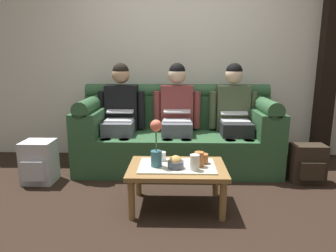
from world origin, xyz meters
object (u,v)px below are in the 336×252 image
object	(u,v)px
couch	(177,136)
person_right	(234,112)
snack_bowl	(176,163)
coffee_table	(177,172)
cup_far_center	(162,156)
person_middle	(177,112)
person_left	(121,112)
flower_vase	(156,144)
backpack_left	(39,162)
cup_near_right	(203,159)
backpack_right	(308,164)
cup_far_left	(195,162)
cup_near_left	(199,159)

from	to	relation	value
couch	person_right	distance (m)	0.72
person_right	snack_bowl	bearing A→B (deg)	-120.98
coffee_table	cup_far_center	xyz separation A→B (m)	(-0.13, 0.12, 0.10)
person_middle	cup_far_center	distance (m)	0.98
snack_bowl	person_middle	bearing A→B (deg)	89.39
coffee_table	snack_bowl	distance (m)	0.12
person_left	flower_vase	world-z (taller)	person_left
flower_vase	backpack_left	bearing A→B (deg)	156.92
person_middle	person_right	distance (m)	0.67
couch	cup_near_right	bearing A→B (deg)	-77.22
couch	backpack_right	bearing A→B (deg)	-19.78
backpack_right	backpack_left	distance (m)	2.78
snack_bowl	cup_far_left	xyz separation A→B (m)	(0.15, -0.05, 0.02)
couch	cup_near_right	world-z (taller)	couch
person_middle	backpack_right	distance (m)	1.51
coffee_table	cup_far_center	world-z (taller)	cup_far_center
person_left	flower_vase	size ratio (longest dim) A/B	3.08
cup_far_left	backpack_left	world-z (taller)	cup_far_left
person_right	backpack_right	xyz separation A→B (m)	(0.69, -0.48, -0.46)
couch	cup_far_center	world-z (taller)	couch
person_left	person_middle	size ratio (longest dim) A/B	1.00
couch	cup_near_left	bearing A→B (deg)	-80.48
person_right	backpack_left	world-z (taller)	person_right
snack_bowl	backpack_right	distance (m)	1.53
cup_far_center	person_left	bearing A→B (deg)	119.59
person_left	coffee_table	xyz separation A→B (m)	(0.67, -1.06, -0.34)
person_right	snack_bowl	xyz separation A→B (m)	(-0.68, -1.13, -0.24)
cup_near_right	backpack_left	bearing A→B (deg)	164.99
person_middle	cup_near_left	xyz separation A→B (m)	(0.18, -1.08, -0.22)
coffee_table	cup_far_left	size ratio (longest dim) A/B	6.43
person_right	flower_vase	xyz separation A→B (m)	(-0.84, -1.09, -0.09)
couch	cup_near_left	xyz separation A→B (m)	(0.18, -1.09, 0.07)
person_right	cup_far_left	bearing A→B (deg)	-114.05
snack_bowl	cup_far_left	size ratio (longest dim) A/B	1.04
cup_near_right	cup_far_left	xyz separation A→B (m)	(-0.09, -0.17, 0.02)
person_left	backpack_right	bearing A→B (deg)	-13.46
coffee_table	backpack_left	distance (m)	1.52
couch	backpack_left	xyz separation A→B (m)	(-1.43, -0.56, -0.15)
couch	backpack_left	world-z (taller)	couch
cup_near_right	cup_far_center	distance (m)	0.37
person_left	cup_near_left	bearing A→B (deg)	-51.99
backpack_left	cup_far_left	bearing A→B (deg)	-21.44
snack_bowl	cup_near_left	size ratio (longest dim) A/B	1.07
snack_bowl	cup_far_left	bearing A→B (deg)	-16.62
person_right	backpack_left	distance (m)	2.21
couch	person_right	size ratio (longest dim) A/B	1.85
couch	coffee_table	distance (m)	1.07
person_right	cup_near_right	size ratio (longest dim) A/B	14.91
person_left	backpack_right	world-z (taller)	person_left
flower_vase	cup_far_left	distance (m)	0.35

